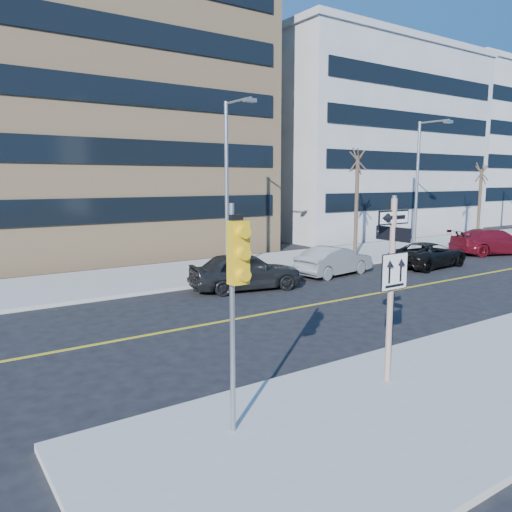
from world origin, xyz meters
TOP-DOWN VIEW (x-y plane):
  - ground at (0.00, 0.00)m, footprint 120.00×120.00m
  - far_sidewalk at (18.00, 12.00)m, footprint 66.00×6.00m
  - road_centerline at (12.00, 4.00)m, footprint 40.00×0.14m
  - sign_pole at (0.00, -2.51)m, footprint 0.92×0.92m
  - traffic_signal at (-4.00, -2.66)m, footprint 0.32×0.45m
  - parked_car_a at (2.83, 7.58)m, footprint 2.82×4.98m
  - parked_car_b at (8.13, 7.89)m, footprint 2.03×4.40m
  - parked_car_c at (13.82, 6.78)m, footprint 2.53×4.89m
  - parked_car_d at (21.03, 7.45)m, footprint 3.89×5.88m
  - streetlight_a at (4.00, 10.76)m, footprint 0.55×2.25m
  - streetlight_b at (18.00, 10.76)m, footprint 0.55×2.25m
  - street_tree_west at (13.00, 11.30)m, footprint 1.80×1.80m
  - street_tree_east at (26.00, 11.60)m, footprint 1.80×1.80m
  - building_brick at (2.00, 25.00)m, footprint 18.00×18.00m
  - building_grey_mid at (24.00, 24.00)m, footprint 20.00×16.00m
  - building_grey_far at (45.00, 27.00)m, footprint 18.00×18.00m

SIDE VIEW (x-z plane):
  - ground at x=0.00m, z-range 0.00..0.00m
  - road_centerline at x=12.00m, z-range 0.00..0.01m
  - far_sidewalk at x=18.00m, z-range 0.00..0.15m
  - parked_car_c at x=13.82m, z-range 0.00..1.32m
  - parked_car_b at x=8.13m, z-range 0.00..1.40m
  - parked_car_d at x=21.03m, z-range 0.00..1.58m
  - parked_car_a at x=2.83m, z-range 0.00..1.60m
  - sign_pole at x=0.00m, z-range 0.41..4.47m
  - traffic_signal at x=-4.00m, z-range 1.03..5.03m
  - streetlight_a at x=4.00m, z-range 0.76..8.76m
  - streetlight_b at x=18.00m, z-range 0.76..8.76m
  - street_tree_east at x=26.00m, z-range 2.07..7.82m
  - street_tree_west at x=13.00m, z-range 2.35..8.70m
  - building_grey_mid at x=24.00m, z-range 0.00..15.00m
  - building_grey_far at x=45.00m, z-range 0.00..16.00m
  - building_brick at x=2.00m, z-range 0.00..18.00m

